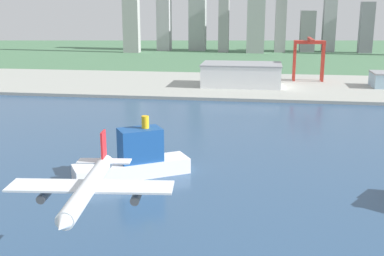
% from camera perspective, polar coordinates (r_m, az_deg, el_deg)
% --- Properties ---
extents(ground_plane, '(2400.00, 2400.00, 0.00)m').
position_cam_1_polar(ground_plane, '(242.04, 4.65, -2.31)').
color(ground_plane, '#47724F').
extents(water_bay, '(840.00, 360.00, 0.15)m').
position_cam_1_polar(water_bay, '(185.39, 3.42, -7.52)').
color(water_bay, '#2D4C70').
rests_on(water_bay, ground).
extents(industrial_pier, '(840.00, 140.00, 2.50)m').
position_cam_1_polar(industrial_pier, '(427.26, 6.35, 5.04)').
color(industrial_pier, '#9FA199').
rests_on(industrial_pier, ground).
extents(airplane_landing, '(40.34, 42.54, 13.00)m').
position_cam_1_polar(airplane_landing, '(116.70, -12.18, -6.93)').
color(airplane_landing, silver).
extents(ferry_boat, '(47.16, 35.40, 25.10)m').
position_cam_1_polar(ferry_boat, '(200.52, -6.73, -3.68)').
color(ferry_boat, white).
rests_on(ferry_boat, water_bay).
extents(port_crane_red, '(27.60, 44.07, 39.11)m').
position_cam_1_polar(port_crane_red, '(450.43, 13.73, 9.03)').
color(port_crane_red, '#B72D23').
rests_on(port_crane_red, industrial_pier).
extents(warehouse_main, '(67.24, 40.46, 19.22)m').
position_cam_1_polar(warehouse_main, '(415.99, 5.87, 6.32)').
color(warehouse_main, white).
rests_on(warehouse_main, industrial_pier).
extents(distant_skyline, '(419.02, 73.92, 154.19)m').
position_cam_1_polar(distant_skyline, '(761.66, 6.60, 13.01)').
color(distant_skyline, '#9FA09F').
rests_on(distant_skyline, ground).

